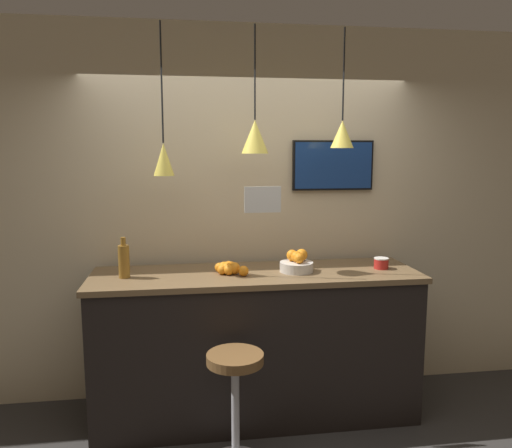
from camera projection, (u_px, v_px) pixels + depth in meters
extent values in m
cube|color=beige|center=(248.00, 214.00, 3.96)|extent=(8.00, 0.06, 2.90)
cube|color=black|center=(256.00, 347.00, 3.65)|extent=(2.30, 0.65, 1.05)
cube|color=brown|center=(256.00, 275.00, 3.57)|extent=(2.34, 0.69, 0.04)
cylinder|color=#B7B7BC|center=(235.00, 414.00, 3.06)|extent=(0.05, 0.05, 0.66)
cylinder|color=brown|center=(235.00, 359.00, 3.00)|extent=(0.35, 0.35, 0.06)
cylinder|color=beige|center=(296.00, 267.00, 3.58)|extent=(0.24, 0.24, 0.07)
sphere|color=orange|center=(299.00, 258.00, 3.53)|extent=(0.07, 0.07, 0.07)
sphere|color=orange|center=(302.00, 255.00, 3.62)|extent=(0.09, 0.09, 0.09)
sphere|color=orange|center=(296.00, 257.00, 3.57)|extent=(0.08, 0.08, 0.08)
sphere|color=orange|center=(297.00, 256.00, 3.59)|extent=(0.08, 0.08, 0.08)
sphere|color=orange|center=(292.00, 255.00, 3.61)|extent=(0.08, 0.08, 0.08)
sphere|color=orange|center=(222.00, 270.00, 3.50)|extent=(0.07, 0.07, 0.07)
sphere|color=orange|center=(231.00, 266.00, 3.61)|extent=(0.07, 0.07, 0.07)
sphere|color=orange|center=(229.00, 267.00, 3.55)|extent=(0.09, 0.09, 0.09)
sphere|color=orange|center=(234.00, 268.00, 3.51)|extent=(0.09, 0.09, 0.09)
sphere|color=orange|center=(220.00, 268.00, 3.56)|extent=(0.07, 0.07, 0.07)
sphere|color=orange|center=(227.00, 268.00, 3.51)|extent=(0.08, 0.08, 0.08)
sphere|color=orange|center=(243.00, 271.00, 3.46)|extent=(0.07, 0.07, 0.07)
sphere|color=orange|center=(229.00, 270.00, 3.48)|extent=(0.07, 0.07, 0.07)
sphere|color=orange|center=(224.00, 267.00, 3.55)|extent=(0.08, 0.08, 0.08)
sphere|color=orange|center=(229.00, 269.00, 3.51)|extent=(0.07, 0.07, 0.07)
sphere|color=orange|center=(226.00, 267.00, 3.57)|extent=(0.07, 0.07, 0.07)
cylinder|color=olive|center=(124.00, 262.00, 3.40)|extent=(0.08, 0.08, 0.23)
cylinder|color=olive|center=(123.00, 241.00, 3.38)|extent=(0.03, 0.03, 0.06)
cylinder|color=red|center=(381.00, 264.00, 3.68)|extent=(0.10, 0.10, 0.07)
cylinder|color=white|center=(381.00, 258.00, 3.67)|extent=(0.11, 0.11, 0.01)
cylinder|color=black|center=(162.00, 83.00, 3.34)|extent=(0.01, 0.01, 0.80)
cone|color=#EAD14C|center=(164.00, 159.00, 3.41)|extent=(0.14, 0.14, 0.22)
sphere|color=#F9EFCC|center=(164.00, 173.00, 3.42)|extent=(0.04, 0.04, 0.04)
cylinder|color=black|center=(255.00, 72.00, 3.41)|extent=(0.01, 0.01, 0.64)
cone|color=#EAD14C|center=(255.00, 137.00, 3.48)|extent=(0.19, 0.19, 0.23)
sphere|color=#F9EFCC|center=(255.00, 151.00, 3.49)|extent=(0.04, 0.04, 0.04)
cylinder|color=black|center=(344.00, 74.00, 3.50)|extent=(0.01, 0.01, 0.64)
cone|color=#EAD14C|center=(342.00, 134.00, 3.57)|extent=(0.17, 0.17, 0.19)
sphere|color=#F9EFCC|center=(342.00, 145.00, 3.58)|extent=(0.04, 0.04, 0.04)
cube|color=black|center=(333.00, 165.00, 3.95)|extent=(0.65, 0.04, 0.39)
cube|color=navy|center=(334.00, 165.00, 3.93)|extent=(0.62, 0.01, 0.36)
cube|color=white|center=(263.00, 200.00, 3.23)|extent=(0.24, 0.01, 0.17)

